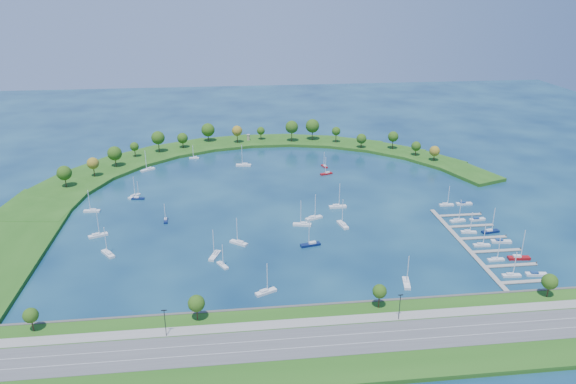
{
  "coord_description": "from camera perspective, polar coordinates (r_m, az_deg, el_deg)",
  "views": [
    {
      "loc": [
        -27.08,
        -269.48,
        112.52
      ],
      "look_at": [
        5.0,
        5.0,
        4.0
      ],
      "focal_mm": 33.77,
      "sensor_mm": 36.0,
      "label": 1
    }
  ],
  "objects": [
    {
      "name": "moored_boat_1",
      "position": [
        273.14,
        2.72,
        -2.7
      ],
      "size": [
        9.38,
        5.91,
        13.39
      ],
      "rotation": [
        0.0,
        0.0,
        0.4
      ],
      "color": "silver",
      "rests_on": "ground"
    },
    {
      "name": "docked_boat_6",
      "position": [
        272.36,
        18.49,
        -3.95
      ],
      "size": [
        7.51,
        3.18,
        10.7
      ],
      "rotation": [
        0.0,
        0.0,
        -0.16
      ],
      "color": "silver",
      "rests_on": "ground"
    },
    {
      "name": "moored_boat_9",
      "position": [
        353.55,
        -14.54,
        2.34
      ],
      "size": [
        9.0,
        7.53,
        13.59
      ],
      "rotation": [
        0.0,
        0.0,
        3.77
      ],
      "color": "silver",
      "rests_on": "ground"
    },
    {
      "name": "docked_boat_3",
      "position": [
        255.43,
        23.13,
        -6.33
      ],
      "size": [
        9.63,
        3.51,
        13.85
      ],
      "rotation": [
        0.0,
        0.0,
        -0.09
      ],
      "color": "maroon",
      "rests_on": "ground"
    },
    {
      "name": "moored_boat_16",
      "position": [
        270.11,
        -19.4,
        -4.27
      ],
      "size": [
        9.06,
        5.76,
        12.94
      ],
      "rotation": [
        0.0,
        0.0,
        0.41
      ],
      "color": "silver",
      "rests_on": "ground"
    },
    {
      "name": "docked_boat_0",
      "position": [
        240.24,
        22.47,
        -8.04
      ],
      "size": [
        7.7,
        2.54,
        11.16
      ],
      "rotation": [
        0.0,
        0.0,
        -0.06
      ],
      "color": "silver",
      "rests_on": "ground"
    },
    {
      "name": "moored_boat_7",
      "position": [
        336.45,
        4.06,
        2.01
      ],
      "size": [
        8.06,
        4.58,
        11.43
      ],
      "rotation": [
        0.0,
        0.0,
        3.47
      ],
      "color": "maroon",
      "rests_on": "ground"
    },
    {
      "name": "south_shoreline",
      "position": [
        186.18,
        3.16,
        -15.4
      ],
      "size": [
        420.0,
        43.1,
        11.6
      ],
      "color": "#215115",
      "rests_on": "ground"
    },
    {
      "name": "moored_boat_19",
      "position": [
        231.39,
        -6.91,
        -7.58
      ],
      "size": [
        5.21,
        7.16,
        10.43
      ],
      "rotation": [
        0.0,
        0.0,
        5.22
      ],
      "color": "silver",
      "rests_on": "ground"
    },
    {
      "name": "moored_boat_13",
      "position": [
        371.07,
        -9.85,
        3.6
      ],
      "size": [
        6.61,
        2.15,
        9.6
      ],
      "rotation": [
        0.0,
        0.0,
        3.09
      ],
      "color": "silver",
      "rests_on": "ground"
    },
    {
      "name": "moored_boat_3",
      "position": [
        266.01,
        1.52,
        -3.37
      ],
      "size": [
        9.32,
        4.41,
        13.21
      ],
      "rotation": [
        0.0,
        0.0,
        2.92
      ],
      "color": "silver",
      "rests_on": "ground"
    },
    {
      "name": "moored_boat_15",
      "position": [
        251.16,
        -18.42,
        -6.13
      ],
      "size": [
        7.23,
        8.79,
        13.2
      ],
      "rotation": [
        0.0,
        0.0,
        2.19
      ],
      "color": "silver",
      "rests_on": "ground"
    },
    {
      "name": "moored_boat_2",
      "position": [
        287.62,
        5.24,
        -1.48
      ],
      "size": [
        9.27,
        2.76,
        13.56
      ],
      "rotation": [
        0.0,
        0.0,
        6.3
      ],
      "color": "silver",
      "rests_on": "ground"
    },
    {
      "name": "breakwater",
      "position": [
        337.73,
        -9.56,
        1.85
      ],
      "size": [
        286.74,
        247.64,
        2.0
      ],
      "color": "#215115",
      "rests_on": "ground"
    },
    {
      "name": "docked_boat_2",
      "position": [
        250.5,
        21.04,
        -6.59
      ],
      "size": [
        7.34,
        2.34,
        10.67
      ],
      "rotation": [
        0.0,
        0.0,
        0.04
      ],
      "color": "silver",
      "rests_on": "ground"
    },
    {
      "name": "docked_boat_1",
      "position": [
        245.18,
        24.65,
        -7.86
      ],
      "size": [
        8.8,
        3.54,
        1.75
      ],
      "rotation": [
        0.0,
        0.0,
        -0.14
      ],
      "color": "silver",
      "rests_on": "ground"
    },
    {
      "name": "moored_boat_5",
      "position": [
        299.21,
        -19.94,
        -1.82
      ],
      "size": [
        8.48,
        3.1,
        12.21
      ],
      "rotation": [
        0.0,
        0.0,
        3.05
      ],
      "color": "silver",
      "rests_on": "ground"
    },
    {
      "name": "moored_boat_8",
      "position": [
        312.17,
        -15.89,
        -0.37
      ],
      "size": [
        6.44,
        7.97,
        11.91
      ],
      "rotation": [
        0.0,
        0.0,
        0.97
      ],
      "color": "silver",
      "rests_on": "ground"
    },
    {
      "name": "moored_boat_20",
      "position": [
        211.67,
        -2.37,
        -10.4
      ],
      "size": [
        8.82,
        5.88,
        12.67
      ],
      "rotation": [
        0.0,
        0.0,
        0.44
      ],
      "color": "silver",
      "rests_on": "ground"
    },
    {
      "name": "docked_boat_11",
      "position": [
        305.42,
        18.02,
        -1.16
      ],
      "size": [
        8.5,
        2.58,
        1.72
      ],
      "rotation": [
        0.0,
        0.0,
        -0.03
      ],
      "color": "silver",
      "rests_on": "ground"
    },
    {
      "name": "moored_boat_11",
      "position": [
        246.63,
        2.4,
        -5.48
      ],
      "size": [
        9.51,
        4.4,
        13.49
      ],
      "rotation": [
        0.0,
        0.0,
        3.35
      ],
      "color": "#0A1743",
      "rests_on": "ground"
    },
    {
      "name": "moored_boat_14",
      "position": [
        248.9,
        -5.2,
        -5.29
      ],
      "size": [
        8.43,
        7.24,
        12.84
      ],
      "rotation": [
        0.0,
        0.0,
        2.49
      ],
      "color": "silver",
      "rests_on": "ground"
    },
    {
      "name": "docked_boat_9",
      "position": [
        287.77,
        19.29,
        -2.73
      ],
      "size": [
        8.23,
        3.2,
        1.64
      ],
      "rotation": [
        0.0,
        0.0,
        0.12
      ],
      "color": "silver",
      "rests_on": "ground"
    },
    {
      "name": "moored_boat_17",
      "position": [
        352.09,
        -4.69,
        2.9
      ],
      "size": [
        9.96,
        3.99,
        14.23
      ],
      "rotation": [
        0.0,
        0.0,
        3.01
      ],
      "color": "silver",
      "rests_on": "ground"
    },
    {
      "name": "ground",
      "position": [
        293.28,
        -0.86,
        -1.12
      ],
      "size": [
        700.0,
        700.0,
        0.0
      ],
      "primitive_type": "plane",
      "color": "#071F41",
      "rests_on": "ground"
    },
    {
      "name": "moored_boat_0",
      "position": [
        222.15,
        12.36,
        -9.27
      ],
      "size": [
        4.23,
        9.22,
        13.08
      ],
      "rotation": [
        0.0,
        0.0,
        4.51
      ],
      "color": "silver",
      "rests_on": "ground"
    },
    {
      "name": "docked_boat_7",
      "position": [
        276.16,
        20.53,
        -3.85
      ],
      "size": [
        8.93,
        3.79,
        12.72
      ],
      "rotation": [
        0.0,
        0.0,
        0.16
      ],
      "color": "#0A1743",
      "rests_on": "ground"
    },
    {
      "name": "harbor_tower",
      "position": [
        402.21,
        -4.19,
        5.77
      ],
      "size": [
        2.6,
        2.6,
        4.4
      ],
      "color": "gray",
      "rests_on": "breakwater"
    },
    {
      "name": "moored_boat_18",
      "position": [
        349.89,
        3.85,
        2.78
      ],
      "size": [
        3.73,
        6.93,
        9.81
      ],
      "rotation": [
        0.0,
        0.0,
        1.87
      ],
      "color": "maroon",
      "rests_on": "ground"
    },
    {
      "name": "docked_boat_4",
      "position": [
        261.27,
        19.71,
        -5.22
      ],
      "size": [
        7.68,
        2.68,
        11.09
      ],
      "rotation": [
        0.0,
        0.0,
        -0.08
      ],
      "color": "silver",
      "rests_on": "ground"
    },
    {
      "name": "moored_boat_4",
      "position": [
        239.21,
        -7.71,
        -6.58
      ],
      "size": [
        5.55,
        9.37,
        13.32
      ],
      "rotation": [
        0.0,
        0.0,
        4.35
      ],
      "color": "silver",
      "rests_on": "ground"
    },
    {
      "name": "docked_boat_8",
      "position": [
        283.03,
        17.42,
        -2.84
      ],
      "size": [
        8.24,
        3.47,
        11.75
      ],
      "rotation": [
        0.0,
        0.0,
        0.16
      ],
      "color": "silver",
      "rests_on": "ground"
    },
    {
      "name": "breakwater_trees",
      "position": [
        374.62,
        -5.01,
        5.61
      ],
      "size": [
        234.29,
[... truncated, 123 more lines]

